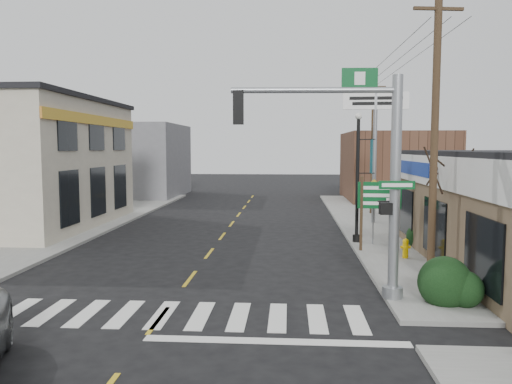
# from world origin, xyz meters

# --- Properties ---
(ground) EXTENTS (140.00, 140.00, 0.00)m
(ground) POSITION_xyz_m (0.00, 0.00, 0.00)
(ground) COLOR black
(ground) RESTS_ON ground
(sidewalk_right) EXTENTS (6.00, 38.00, 0.13)m
(sidewalk_right) POSITION_xyz_m (9.00, 13.00, 0.07)
(sidewalk_right) COLOR gray
(sidewalk_right) RESTS_ON ground
(sidewalk_left) EXTENTS (6.00, 38.00, 0.13)m
(sidewalk_left) POSITION_xyz_m (-9.00, 13.00, 0.07)
(sidewalk_left) COLOR gray
(sidewalk_left) RESTS_ON ground
(center_line) EXTENTS (0.12, 56.00, 0.01)m
(center_line) POSITION_xyz_m (0.00, 8.00, 0.01)
(center_line) COLOR gold
(center_line) RESTS_ON ground
(crosswalk) EXTENTS (11.00, 2.20, 0.01)m
(crosswalk) POSITION_xyz_m (0.00, 0.40, 0.01)
(crosswalk) COLOR silver
(crosswalk) RESTS_ON ground
(bldg_distant_right) EXTENTS (8.00, 10.00, 5.60)m
(bldg_distant_right) POSITION_xyz_m (12.00, 30.00, 2.80)
(bldg_distant_right) COLOR brown
(bldg_distant_right) RESTS_ON ground
(bldg_distant_left) EXTENTS (9.00, 10.00, 6.40)m
(bldg_distant_left) POSITION_xyz_m (-11.00, 32.00, 3.20)
(bldg_distant_left) COLOR slate
(bldg_distant_left) RESTS_ON ground
(traffic_signal_pole) EXTENTS (5.03, 0.38, 6.37)m
(traffic_signal_pole) POSITION_xyz_m (5.44, 1.91, 3.92)
(traffic_signal_pole) COLOR gray
(traffic_signal_pole) RESTS_ON sidewalk_right
(guide_sign) EXTENTS (1.74, 0.14, 3.05)m
(guide_sign) POSITION_xyz_m (6.93, 8.40, 2.09)
(guide_sign) COLOR #453220
(guide_sign) RESTS_ON sidewalk_right
(fire_hydrant) EXTENTS (0.24, 0.24, 0.75)m
(fire_hydrant) POSITION_xyz_m (7.73, 7.07, 0.54)
(fire_hydrant) COLOR #E3B104
(fire_hydrant) RESTS_ON sidewalk_right
(ped_crossing_sign) EXTENTS (1.11, 0.08, 2.86)m
(ped_crossing_sign) POSITION_xyz_m (6.94, 9.76, 2.08)
(ped_crossing_sign) COLOR gray
(ped_crossing_sign) RESTS_ON sidewalk_right
(lamp_post) EXTENTS (0.74, 0.59, 5.74)m
(lamp_post) POSITION_xyz_m (6.36, 10.29, 3.46)
(lamp_post) COLOR black
(lamp_post) RESTS_ON sidewalk_right
(dance_center_sign) EXTENTS (3.59, 0.22, 7.63)m
(dance_center_sign) POSITION_xyz_m (8.05, 16.37, 5.80)
(dance_center_sign) COLOR gray
(dance_center_sign) RESTS_ON sidewalk_right
(bare_tree) EXTENTS (2.47, 2.47, 4.93)m
(bare_tree) POSITION_xyz_m (8.60, 5.05, 4.01)
(bare_tree) COLOR black
(bare_tree) RESTS_ON sidewalk_right
(shrub_front) EXTENTS (1.45, 1.45, 1.08)m
(shrub_front) POSITION_xyz_m (7.52, 1.56, 0.67)
(shrub_front) COLOR #183C1D
(shrub_front) RESTS_ON sidewalk_right
(shrub_back) EXTENTS (1.15, 1.15, 0.86)m
(shrub_back) POSITION_xyz_m (8.88, 9.47, 0.56)
(shrub_back) COLOR #173214
(shrub_back) RESTS_ON sidewalk_right
(utility_pole_near) EXTENTS (1.57, 0.24, 9.04)m
(utility_pole_near) POSITION_xyz_m (7.80, 3.96, 4.76)
(utility_pole_near) COLOR #4B2F26
(utility_pole_near) RESTS_ON sidewalk_right
(utility_pole_far) EXTENTS (1.50, 0.22, 8.62)m
(utility_pole_far) POSITION_xyz_m (8.57, 20.32, 4.55)
(utility_pole_far) COLOR #43251E
(utility_pole_far) RESTS_ON sidewalk_right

